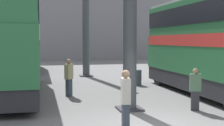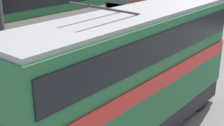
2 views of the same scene
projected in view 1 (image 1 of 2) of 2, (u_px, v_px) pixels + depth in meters
The scene contains 10 objects.
depot_back_wall at pixel (65, 28), 42.20m from camera, with size 0.50×36.00×8.81m.
support_column_near at pixel (130, 1), 11.82m from camera, with size 0.94×0.94×8.59m.
support_column_far at pixel (86, 21), 23.21m from camera, with size 0.94×0.94×8.59m.
bus_left_far at pixel (209, 40), 15.10m from camera, with size 10.42×2.54×5.40m.
bus_right_near at pixel (14, 36), 15.42m from camera, with size 11.15×2.54×5.71m.
bus_right_far at pixel (25, 38), 27.69m from camera, with size 9.57×2.54×5.74m.
person_aisle_foreground at pixel (126, 99), 9.09m from camera, with size 0.45×0.29×1.83m.
person_by_left_row at pixel (195, 88), 11.91m from camera, with size 0.38×0.48×1.63m.
person_by_right_row at pixel (69, 76), 14.99m from camera, with size 0.48×0.45×1.80m.
oil_drum at pixel (137, 77), 18.80m from camera, with size 0.57×0.57×0.93m.
Camera 1 is at (-9.02, 3.35, 2.68)m, focal length 50.00 mm.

